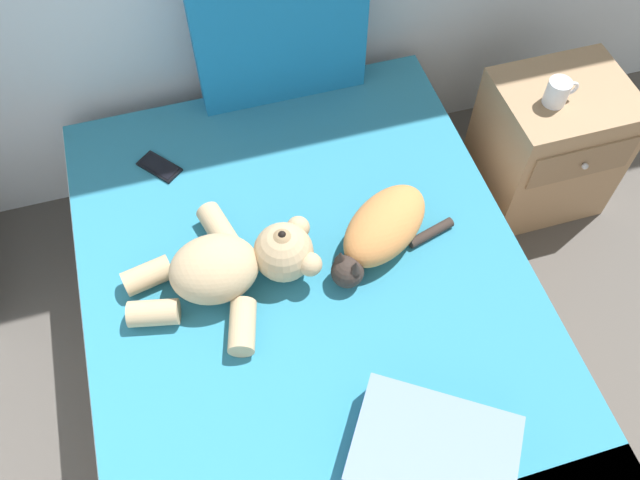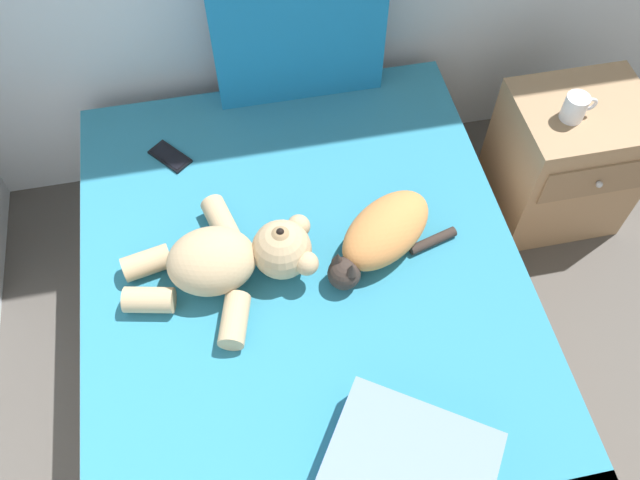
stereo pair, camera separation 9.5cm
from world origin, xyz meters
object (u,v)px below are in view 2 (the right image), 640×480
(bed, at_px, (310,334))
(nightstand, at_px, (563,161))
(patterned_cushion, at_px, (298,30))
(throw_pillow, at_px, (411,462))
(teddy_bear, at_px, (232,259))
(cell_phone, at_px, (170,157))
(cat, at_px, (382,235))
(mug, at_px, (576,107))

(bed, relative_size, nightstand, 3.35)
(patterned_cushion, bearing_deg, throw_pillow, -89.07)
(teddy_bear, bearing_deg, bed, -31.63)
(throw_pillow, bearing_deg, bed, 106.11)
(bed, distance_m, patterned_cushion, 1.02)
(cell_phone, relative_size, throw_pillow, 0.40)
(cat, distance_m, cell_phone, 0.80)
(bed, xyz_separation_m, cell_phone, (-0.37, 0.63, 0.25))
(bed, xyz_separation_m, mug, (1.00, 0.47, 0.37))
(mug, bearing_deg, cat, -155.87)
(bed, bearing_deg, patterned_cushion, 81.42)
(cat, distance_m, throw_pillow, 0.67)
(mug, bearing_deg, bed, -154.97)
(bed, height_order, cat, cat)
(cell_phone, distance_m, mug, 1.39)
(patterned_cushion, distance_m, cell_phone, 0.61)
(nightstand, height_order, mug, mug)
(bed, height_order, mug, mug)
(teddy_bear, bearing_deg, patterned_cushion, 65.68)
(bed, height_order, nightstand, nightstand)
(patterned_cushion, relative_size, nightstand, 1.04)
(patterned_cushion, relative_size, cell_phone, 3.69)
(patterned_cushion, xyz_separation_m, teddy_bear, (-0.34, -0.75, -0.18))
(throw_pillow, bearing_deg, patterned_cushion, 90.93)
(cat, bearing_deg, nightstand, 23.90)
(throw_pillow, bearing_deg, cat, 81.88)
(cell_phone, xyz_separation_m, nightstand, (1.45, -0.13, -0.21))
(cat, xyz_separation_m, throw_pillow, (-0.10, -0.67, -0.02))
(nightstand, bearing_deg, mug, -158.35)
(teddy_bear, xyz_separation_m, mug, (1.21, 0.34, 0.04))
(bed, xyz_separation_m, throw_pillow, (0.15, -0.54, 0.30))
(cell_phone, height_order, nightstand, nightstand)
(teddy_bear, relative_size, cell_phone, 3.63)
(mug, bearing_deg, nightstand, 21.65)
(teddy_bear, height_order, throw_pillow, teddy_bear)
(bed, distance_m, mug, 1.17)
(cat, relative_size, mug, 3.61)
(throw_pillow, bearing_deg, nightstand, 48.13)
(cell_phone, bearing_deg, cat, -39.00)
(cat, bearing_deg, patterned_cushion, 99.02)
(patterned_cushion, bearing_deg, teddy_bear, -114.32)
(patterned_cushion, bearing_deg, bed, -98.58)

